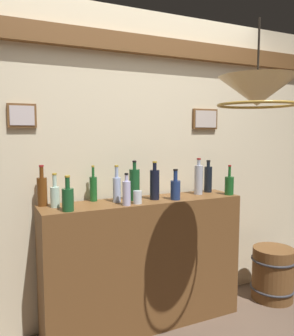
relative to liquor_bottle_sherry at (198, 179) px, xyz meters
The scene contains 17 objects.
panelled_rear_partition 0.58m from the liquor_bottle_sherry, 157.10° to the left, with size 3.80×0.15×2.46m.
bar_shelf_unit 0.81m from the liquor_bottle_sherry, behind, with size 1.56×0.35×0.99m, color brown.
liquor_bottle_sherry is the anchor object (origin of this frame).
liquor_bottle_gin 0.88m from the liquor_bottle_sherry, behind, with size 0.06×0.06×0.27m.
liquor_bottle_scotch 1.17m from the liquor_bottle_sherry, behind, with size 0.06×0.06×0.24m.
liquor_bottle_bourbon 0.73m from the liquor_bottle_sherry, behind, with size 0.06×0.06×0.27m.
liquor_bottle_mezcal 0.58m from the liquor_bottle_sherry, behind, with size 0.08×0.08×0.30m.
liquor_bottle_vodka 0.72m from the liquor_bottle_sherry, 167.87° to the right, with size 0.06×0.06×0.23m.
liquor_bottle_vermouth 0.26m from the liquor_bottle_sherry, 31.10° to the right, with size 0.07×0.07×0.25m.
liquor_bottle_whiskey 0.31m from the liquor_bottle_sherry, 157.70° to the right, with size 0.08×0.08×0.24m.
liquor_bottle_rum 0.43m from the liquor_bottle_sherry, behind, with size 0.07×0.07×0.29m.
liquor_bottle_brandy 1.12m from the liquor_bottle_sherry, behind, with size 0.08×0.08×0.24m.
liquor_bottle_port 1.24m from the liquor_bottle_sherry, behind, with size 0.07×0.07×0.29m.
liquor_bottle_amaro 0.14m from the liquor_bottle_sherry, 21.01° to the left, with size 0.07×0.07×0.28m.
glass_tumbler_rocks 0.63m from the liquor_bottle_sherry, 167.82° to the right, with size 0.06×0.06×0.09m.
pendant_lamp 1.06m from the liquor_bottle_sherry, 102.45° to the right, with size 0.44×0.44×0.48m.
wooden_barrel 1.14m from the liquor_bottle_sherry, 12.45° to the right, with size 0.39×0.39×0.47m.
Camera 1 is at (-1.07, -1.47, 1.51)m, focal length 36.50 mm.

